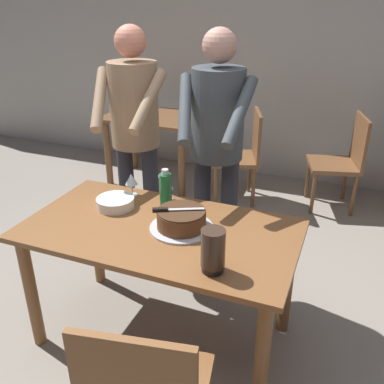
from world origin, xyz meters
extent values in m
plane|color=gray|center=(0.00, 0.00, 0.00)|extent=(14.00, 14.00, 0.00)
cube|color=#BCB7AD|center=(0.00, 2.80, 1.35)|extent=(10.00, 0.12, 2.70)
cube|color=brown|center=(0.00, 0.00, 0.73)|extent=(1.47, 0.80, 0.03)
cylinder|color=brown|center=(-0.66, -0.32, 0.36)|extent=(0.07, 0.07, 0.72)
cylinder|color=brown|center=(0.66, -0.32, 0.36)|extent=(0.07, 0.07, 0.72)
cylinder|color=brown|center=(-0.66, 0.32, 0.36)|extent=(0.07, 0.07, 0.72)
cylinder|color=brown|center=(0.66, 0.32, 0.36)|extent=(0.07, 0.07, 0.72)
cylinder|color=silver|center=(0.11, 0.03, 0.76)|extent=(0.34, 0.34, 0.01)
cylinder|color=brown|center=(0.11, 0.03, 0.81)|extent=(0.26, 0.26, 0.09)
cylinder|color=#432A18|center=(0.11, 0.03, 0.86)|extent=(0.25, 0.25, 0.01)
cube|color=silver|center=(0.13, 0.04, 0.87)|extent=(0.19, 0.10, 0.00)
cube|color=black|center=(0.01, -0.01, 0.87)|extent=(0.08, 0.06, 0.02)
cylinder|color=white|center=(-0.34, 0.12, 0.76)|extent=(0.22, 0.22, 0.01)
cylinder|color=white|center=(-0.34, 0.12, 0.77)|extent=(0.22, 0.22, 0.01)
cylinder|color=white|center=(-0.34, 0.12, 0.78)|extent=(0.22, 0.22, 0.01)
cylinder|color=white|center=(-0.34, 0.12, 0.79)|extent=(0.22, 0.22, 0.01)
cylinder|color=white|center=(-0.34, 0.12, 0.80)|extent=(0.22, 0.22, 0.01)
cylinder|color=white|center=(-0.34, 0.12, 0.81)|extent=(0.22, 0.22, 0.01)
cylinder|color=silver|center=(-0.33, 0.30, 0.75)|extent=(0.07, 0.07, 0.00)
cylinder|color=silver|center=(-0.33, 0.30, 0.79)|extent=(0.01, 0.01, 0.07)
cone|color=silver|center=(-0.33, 0.30, 0.86)|extent=(0.08, 0.08, 0.07)
cylinder|color=silver|center=(-0.10, 0.32, 0.75)|extent=(0.07, 0.07, 0.00)
cylinder|color=silver|center=(-0.10, 0.32, 0.79)|extent=(0.01, 0.01, 0.07)
cone|color=silver|center=(-0.10, 0.32, 0.86)|extent=(0.08, 0.08, 0.07)
cylinder|color=#1E6B38|center=(-0.06, 0.21, 0.86)|extent=(0.07, 0.07, 0.22)
cylinder|color=silver|center=(-0.06, 0.21, 0.98)|extent=(0.04, 0.04, 0.03)
cylinder|color=black|center=(0.39, -0.26, 0.77)|extent=(0.10, 0.10, 0.03)
cylinder|color=#3F2D23|center=(0.39, -0.26, 0.87)|extent=(0.11, 0.11, 0.18)
cylinder|color=#2D2D38|center=(0.19, 0.63, 0.47)|extent=(0.11, 0.11, 0.95)
cylinder|color=#2D2D38|center=(0.02, 0.61, 0.47)|extent=(0.11, 0.11, 0.95)
cylinder|color=#3F474C|center=(0.11, 0.62, 1.23)|extent=(0.32, 0.32, 0.55)
sphere|color=tan|center=(0.11, 0.62, 1.62)|extent=(0.20, 0.20, 0.20)
cylinder|color=#3F474C|center=(0.29, 0.46, 1.30)|extent=(0.10, 0.42, 0.34)
cylinder|color=#3F474C|center=(-0.02, 0.42, 1.30)|extent=(0.21, 0.41, 0.34)
cylinder|color=#2D2D38|center=(-0.39, 0.66, 0.47)|extent=(0.11, 0.11, 0.95)
cylinder|color=#2D2D38|center=(-0.57, 0.63, 0.47)|extent=(0.11, 0.11, 0.95)
cylinder|color=#997A5B|center=(-0.48, 0.65, 1.23)|extent=(0.32, 0.32, 0.55)
sphere|color=tan|center=(-0.48, 0.65, 1.62)|extent=(0.20, 0.20, 0.20)
cylinder|color=#997A5B|center=(-0.30, 0.50, 1.30)|extent=(0.08, 0.42, 0.34)
cylinder|color=#997A5B|center=(-0.60, 0.44, 1.30)|extent=(0.22, 0.41, 0.34)
cube|color=brown|center=(-1.08, 2.10, 0.72)|extent=(1.00, 0.70, 0.03)
cylinder|color=brown|center=(-1.51, 1.83, 0.35)|extent=(0.07, 0.07, 0.71)
cylinder|color=brown|center=(-0.66, 1.83, 0.35)|extent=(0.07, 0.07, 0.71)
cylinder|color=brown|center=(-1.51, 2.38, 0.35)|extent=(0.07, 0.07, 0.71)
cylinder|color=brown|center=(-0.66, 2.38, 0.35)|extent=(0.07, 0.07, 0.71)
cube|color=brown|center=(-0.16, 1.98, 0.43)|extent=(0.56, 0.56, 0.04)
cylinder|color=brown|center=(-0.27, 1.75, 0.21)|extent=(0.04, 0.04, 0.41)
cylinder|color=brown|center=(-0.40, 2.09, 0.21)|extent=(0.04, 0.04, 0.41)
cylinder|color=brown|center=(0.07, 1.87, 0.21)|extent=(0.04, 0.04, 0.41)
cylinder|color=brown|center=(-0.05, 2.21, 0.21)|extent=(0.04, 0.04, 0.41)
cube|color=brown|center=(0.03, 2.05, 0.68)|extent=(0.18, 0.42, 0.45)
cube|color=brown|center=(0.75, 2.17, 0.43)|extent=(0.54, 0.54, 0.04)
cylinder|color=brown|center=(0.62, 1.94, 0.21)|extent=(0.04, 0.04, 0.41)
cylinder|color=brown|center=(0.52, 2.29, 0.21)|extent=(0.04, 0.04, 0.41)
cylinder|color=brown|center=(0.97, 2.04, 0.21)|extent=(0.04, 0.04, 0.41)
cylinder|color=brown|center=(0.88, 2.39, 0.21)|extent=(0.04, 0.04, 0.41)
cube|color=brown|center=(0.95, 2.22, 0.68)|extent=(0.14, 0.43, 0.45)
camera|label=1|loc=(0.89, -1.75, 1.87)|focal=39.39mm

